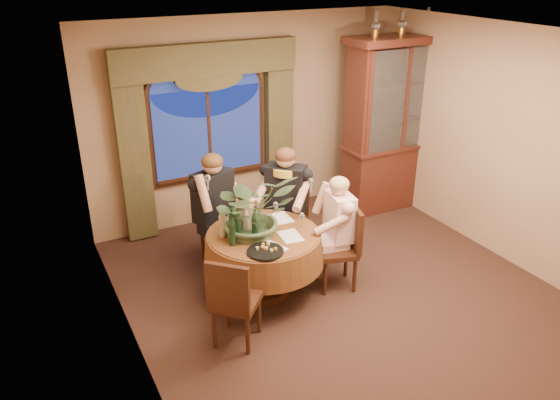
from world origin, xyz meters
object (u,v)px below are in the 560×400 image
chair_front_left (236,299)px  chair_back (221,225)px  china_cabinet (393,125)px  person_scarf (286,204)px  dining_table (264,263)px  olive_bowl (266,232)px  chair_back_right (288,220)px  stoneware_vase (248,219)px  chair_right (337,248)px  oil_lamp_left (376,24)px  centerpiece_plant (252,181)px  wine_bottle_2 (238,225)px  person_back (214,212)px  person_pink (339,230)px  oil_lamp_center (402,22)px  wine_bottle_0 (232,231)px  wine_bottle_5 (222,223)px  wine_bottle_4 (255,224)px  wine_bottle_3 (246,220)px  oil_lamp_right (428,20)px  wine_bottle_1 (232,219)px

chair_front_left → chair_back: bearing=117.4°
china_cabinet → person_scarf: size_ratio=1.70×
china_cabinet → chair_front_left: bearing=-149.9°
dining_table → person_scarf: person_scarf is taller
chair_front_left → olive_bowl: bearing=88.1°
chair_back_right → stoneware_vase: 1.02m
chair_right → olive_bowl: (-0.77, 0.23, 0.29)m
oil_lamp_left → chair_right: 3.06m
oil_lamp_left → chair_back_right: bearing=-158.1°
centerpiece_plant → wine_bottle_2: bearing=-159.6°
chair_back_right → person_back: bearing=35.9°
olive_bowl → chair_back_right: bearing=46.4°
chair_right → person_pink: (0.08, 0.10, 0.17)m
oil_lamp_center → wine_bottle_2: 3.71m
oil_lamp_center → wine_bottle_0: 3.82m
wine_bottle_5 → chair_front_left: bearing=-103.5°
person_scarf → wine_bottle_2: (-0.87, -0.57, 0.18)m
oil_lamp_left → oil_lamp_center: 0.43m
oil_lamp_left → wine_bottle_0: size_ratio=1.03×
wine_bottle_0 → wine_bottle_4: (0.27, 0.04, 0.00)m
chair_back_right → wine_bottle_5: wine_bottle_5 is taller
wine_bottle_2 → wine_bottle_4: size_ratio=1.00×
chair_right → chair_back_right: (-0.14, 0.89, 0.00)m
oil_lamp_center → olive_bowl: size_ratio=2.30×
person_back → wine_bottle_3: size_ratio=4.41×
china_cabinet → chair_back_right: 2.30m
person_back → wine_bottle_5: bearing=58.6°
chair_back_right → wine_bottle_0: (-1.04, -0.73, 0.44)m
dining_table → china_cabinet: (2.71, 1.30, 0.87)m
chair_front_left → stoneware_vase: stoneware_vase is taller
chair_back_right → stoneware_vase: stoneware_vase is taller
oil_lamp_center → chair_right: 3.29m
oil_lamp_right → wine_bottle_3: (-3.32, -1.23, -1.74)m
dining_table → oil_lamp_right: (3.15, 1.30, 2.28)m
person_pink → wine_bottle_1: 1.23m
stoneware_vase → chair_front_left: bearing=-122.8°
china_cabinet → wine_bottle_1: 3.23m
wine_bottle_4 → wine_bottle_5: (-0.30, 0.18, 0.00)m
person_back → stoneware_vase: person_back is taller
dining_table → person_pink: (0.87, -0.14, 0.27)m
wine_bottle_3 → chair_right: bearing=-18.2°
person_back → stoneware_vase: size_ratio=4.90×
person_back → stoneware_vase: 0.71m
oil_lamp_center → wine_bottle_4: (-2.83, -1.34, -1.74)m
person_pink → wine_bottle_5: bearing=87.3°
chair_back_right → chair_back: size_ratio=1.00×
dining_table → chair_front_left: bearing=-133.8°
chair_front_left → wine_bottle_1: 0.95m
wine_bottle_1 → wine_bottle_5: bearing=-165.5°
oil_lamp_center → wine_bottle_2: oil_lamp_center is taller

